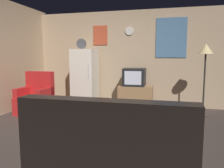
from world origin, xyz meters
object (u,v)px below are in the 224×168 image
Objects in this scene: remote_control at (94,105)px; tv_stand at (136,97)px; standing_lamp at (206,54)px; fridge at (85,78)px; couch at (110,152)px; crt_tv at (134,77)px; armchair at (36,99)px; coffee_table at (85,116)px; mug_ceramic_white at (85,105)px; book_stack at (160,110)px; wine_glass at (85,101)px.

tv_stand is at bearing 47.07° from remote_control.
fridge is at bearing 174.35° from standing_lamp.
remote_control is 0.09× the size of couch.
crt_tv reaches higher than armchair.
crt_tv is 1.87m from remote_control.
crt_tv is 0.75× the size of coffee_table.
coffee_table is 0.34m from mug_ceramic_white.
armchair is at bearing 149.85° from mug_ceramic_white.
book_stack is at bearing 51.46° from coffee_table.
standing_lamp is at bearing 32.65° from coffee_table.
couch reaches higher than remote_control.
couch reaches higher than book_stack.
standing_lamp is 7.37× the size of book_stack.
standing_lamp is 3.45m from couch.
wine_glass is at bearing -68.70° from fridge.
tv_stand is 5.60× the size of wine_glass.
armchair is at bearing 154.08° from coffee_table.
crt_tv reaches higher than wine_glass.
tv_stand reaches higher than coffee_table.
armchair reaches higher than remote_control.
coffee_table is 0.42× the size of couch.
crt_tv is 1.02m from book_stack.
standing_lamp is (1.60, -0.34, 0.56)m from crt_tv.
tv_stand is at bearing 25.35° from armchair.
tv_stand is at bearing 68.90° from coffee_table.
standing_lamp is 2.67m from remote_control.
wine_glass is at bearing -26.87° from armchair.
remote_control is (0.17, 0.04, -0.06)m from wine_glass.
coffee_table is 4.80× the size of wine_glass.
mug_ceramic_white is 0.60× the size of remote_control.
couch is 7.88× the size of book_stack.
fridge reaches higher than wine_glass.
standing_lamp is at bearing 33.66° from wine_glass.
crt_tv reaches higher than tv_stand.
fridge reaches higher than book_stack.
crt_tv is at bearing 168.08° from standing_lamp.
standing_lamp reaches higher than armchair.
armchair is (-1.51, 0.73, 0.12)m from coffee_table.
standing_lamp is 17.67× the size of mug_ceramic_white.
tv_stand is 0.68m from book_stack.
couch is (0.71, -1.56, -0.13)m from remote_control.
armchair reaches higher than coffee_table.
armchair is at bearing -162.22° from book_stack.
fridge is at bearing 89.05° from remote_control.
fridge is 1.95m from remote_control.
fridge is 3.28× the size of crt_tv.
book_stack is at bearing -12.50° from tv_stand.
remote_control is at bearing -145.02° from standing_lamp.
wine_glass is 0.16× the size of armchair.
standing_lamp is 2.21× the size of coffee_table.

